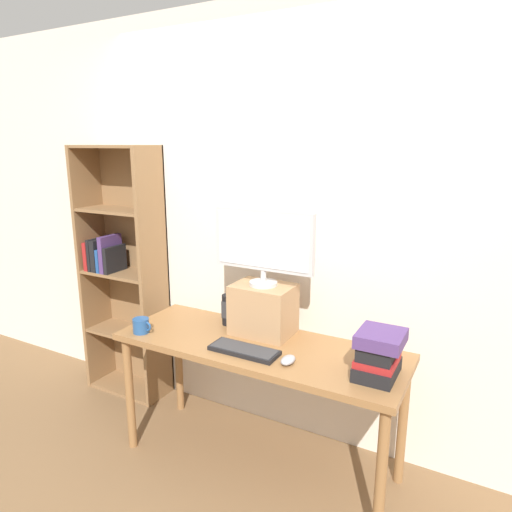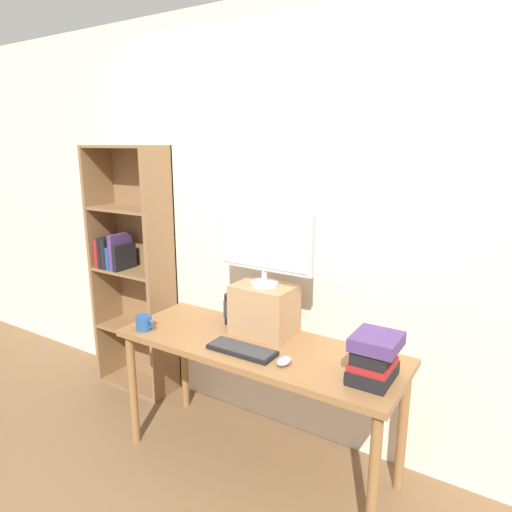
{
  "view_description": "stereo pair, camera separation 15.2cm",
  "coord_description": "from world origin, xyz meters",
  "px_view_note": "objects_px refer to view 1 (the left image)",
  "views": [
    {
      "loc": [
        1.08,
        -2.01,
        1.79
      ],
      "look_at": [
        -0.05,
        0.06,
        1.22
      ],
      "focal_mm": 32.0,
      "sensor_mm": 36.0,
      "label": 1
    },
    {
      "loc": [
        1.22,
        -1.94,
        1.79
      ],
      "look_at": [
        -0.05,
        0.06,
        1.22
      ],
      "focal_mm": 32.0,
      "sensor_mm": 36.0,
      "label": 2
    }
  ],
  "objects_px": {
    "desk": "(258,358)",
    "riser_box": "(263,309)",
    "coffee_mug": "(141,326)",
    "keyboard": "(244,350)",
    "desk_speaker": "(228,310)",
    "computer_monitor": "(263,243)",
    "bookshelf_unit": "(123,271)",
    "computer_mouse": "(288,360)",
    "book_stack": "(378,354)"
  },
  "relations": [
    {
      "from": "computer_mouse",
      "to": "desk_speaker",
      "type": "bearing_deg",
      "value": 151.09
    },
    {
      "from": "desk",
      "to": "riser_box",
      "type": "xyz_separation_m",
      "value": [
        -0.05,
        0.14,
        0.23
      ]
    },
    {
      "from": "riser_box",
      "to": "coffee_mug",
      "type": "bearing_deg",
      "value": -151.48
    },
    {
      "from": "keyboard",
      "to": "desk",
      "type": "bearing_deg",
      "value": 84.02
    },
    {
      "from": "bookshelf_unit",
      "to": "keyboard",
      "type": "relative_size",
      "value": 4.86
    },
    {
      "from": "bookshelf_unit",
      "to": "keyboard",
      "type": "distance_m",
      "value": 1.33
    },
    {
      "from": "computer_monitor",
      "to": "coffee_mug",
      "type": "bearing_deg",
      "value": -151.59
    },
    {
      "from": "desk",
      "to": "computer_monitor",
      "type": "xyz_separation_m",
      "value": [
        -0.05,
        0.14,
        0.61
      ]
    },
    {
      "from": "desk",
      "to": "computer_mouse",
      "type": "distance_m",
      "value": 0.29
    },
    {
      "from": "desk",
      "to": "riser_box",
      "type": "bearing_deg",
      "value": 107.78
    },
    {
      "from": "keyboard",
      "to": "desk_speaker",
      "type": "xyz_separation_m",
      "value": [
        -0.27,
        0.29,
        0.08
      ]
    },
    {
      "from": "keyboard",
      "to": "book_stack",
      "type": "relative_size",
      "value": 1.49
    },
    {
      "from": "coffee_mug",
      "to": "keyboard",
      "type": "bearing_deg",
      "value": 5.28
    },
    {
      "from": "book_stack",
      "to": "coffee_mug",
      "type": "height_order",
      "value": "book_stack"
    },
    {
      "from": "book_stack",
      "to": "desk",
      "type": "bearing_deg",
      "value": 175.8
    },
    {
      "from": "keyboard",
      "to": "coffee_mug",
      "type": "xyz_separation_m",
      "value": [
        -0.65,
        -0.06,
        0.03
      ]
    },
    {
      "from": "computer_monitor",
      "to": "desk",
      "type": "bearing_deg",
      "value": -72.04
    },
    {
      "from": "computer_monitor",
      "to": "keyboard",
      "type": "height_order",
      "value": "computer_monitor"
    },
    {
      "from": "coffee_mug",
      "to": "bookshelf_unit",
      "type": "bearing_deg",
      "value": 141.23
    },
    {
      "from": "desk",
      "to": "desk_speaker",
      "type": "xyz_separation_m",
      "value": [
        -0.29,
        0.16,
        0.18
      ]
    },
    {
      "from": "desk",
      "to": "computer_monitor",
      "type": "relative_size",
      "value": 2.68
    },
    {
      "from": "computer_mouse",
      "to": "coffee_mug",
      "type": "xyz_separation_m",
      "value": [
        -0.9,
        -0.06,
        0.02
      ]
    },
    {
      "from": "riser_box",
      "to": "computer_monitor",
      "type": "relative_size",
      "value": 0.57
    },
    {
      "from": "keyboard",
      "to": "computer_monitor",
      "type": "bearing_deg",
      "value": 96.79
    },
    {
      "from": "computer_monitor",
      "to": "computer_mouse",
      "type": "xyz_separation_m",
      "value": [
        0.28,
        -0.28,
        -0.51
      ]
    },
    {
      "from": "desk",
      "to": "computer_mouse",
      "type": "relative_size",
      "value": 15.27
    },
    {
      "from": "bookshelf_unit",
      "to": "computer_mouse",
      "type": "height_order",
      "value": "bookshelf_unit"
    },
    {
      "from": "computer_monitor",
      "to": "coffee_mug",
      "type": "height_order",
      "value": "computer_monitor"
    },
    {
      "from": "computer_monitor",
      "to": "keyboard",
      "type": "relative_size",
      "value": 1.61
    },
    {
      "from": "riser_box",
      "to": "desk_speaker",
      "type": "bearing_deg",
      "value": 176.87
    },
    {
      "from": "bookshelf_unit",
      "to": "coffee_mug",
      "type": "relative_size",
      "value": 14.97
    },
    {
      "from": "desk",
      "to": "computer_monitor",
      "type": "distance_m",
      "value": 0.63
    },
    {
      "from": "computer_monitor",
      "to": "book_stack",
      "type": "relative_size",
      "value": 2.39
    },
    {
      "from": "book_stack",
      "to": "desk_speaker",
      "type": "xyz_separation_m",
      "value": [
        -0.94,
        0.2,
        -0.02
      ]
    },
    {
      "from": "keyboard",
      "to": "coffee_mug",
      "type": "distance_m",
      "value": 0.65
    },
    {
      "from": "computer_monitor",
      "to": "desk_speaker",
      "type": "relative_size",
      "value": 3.21
    },
    {
      "from": "desk",
      "to": "keyboard",
      "type": "bearing_deg",
      "value": -95.98
    },
    {
      "from": "keyboard",
      "to": "computer_mouse",
      "type": "height_order",
      "value": "computer_mouse"
    },
    {
      "from": "desk",
      "to": "coffee_mug",
      "type": "bearing_deg",
      "value": -163.94
    },
    {
      "from": "computer_mouse",
      "to": "coffee_mug",
      "type": "height_order",
      "value": "coffee_mug"
    },
    {
      "from": "computer_mouse",
      "to": "riser_box",
      "type": "bearing_deg",
      "value": 135.7
    },
    {
      "from": "bookshelf_unit",
      "to": "book_stack",
      "type": "distance_m",
      "value": 1.95
    },
    {
      "from": "riser_box",
      "to": "computer_mouse",
      "type": "bearing_deg",
      "value": -44.3
    },
    {
      "from": "bookshelf_unit",
      "to": "riser_box",
      "type": "xyz_separation_m",
      "value": [
        1.22,
        -0.15,
        -0.03
      ]
    },
    {
      "from": "bookshelf_unit",
      "to": "computer_mouse",
      "type": "xyz_separation_m",
      "value": [
        1.5,
        -0.43,
        -0.15
      ]
    },
    {
      "from": "coffee_mug",
      "to": "desk_speaker",
      "type": "relative_size",
      "value": 0.65
    },
    {
      "from": "book_stack",
      "to": "coffee_mug",
      "type": "xyz_separation_m",
      "value": [
        -1.31,
        -0.14,
        -0.07
      ]
    },
    {
      "from": "bookshelf_unit",
      "to": "desk_speaker",
      "type": "distance_m",
      "value": 0.99
    },
    {
      "from": "riser_box",
      "to": "keyboard",
      "type": "relative_size",
      "value": 0.91
    },
    {
      "from": "desk",
      "to": "riser_box",
      "type": "height_order",
      "value": "riser_box"
    }
  ]
}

